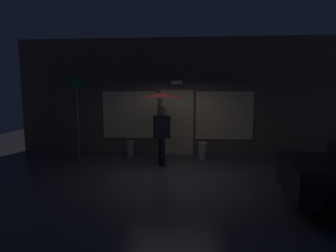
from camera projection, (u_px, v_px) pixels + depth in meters
name	position (u px, v px, depth m)	size (l,w,h in m)	color
ground_plane	(172.00, 173.00, 7.45)	(18.00, 18.00, 0.00)	#423F44
building_facade	(177.00, 98.00, 9.51)	(10.96, 0.48, 3.92)	brown
person_with_umbrella	(162.00, 108.00, 7.99)	(1.25, 1.25, 2.13)	black
street_sign_post	(77.00, 114.00, 8.18)	(0.40, 0.07, 2.66)	#595B60
sidewalk_bollard	(130.00, 149.00, 9.11)	(0.22, 0.22, 0.56)	#9E998E
sidewalk_bollard_2	(202.00, 151.00, 8.93)	(0.27, 0.27, 0.54)	#B2A899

